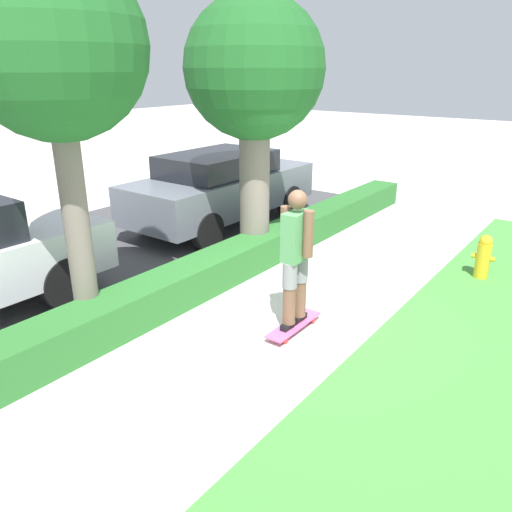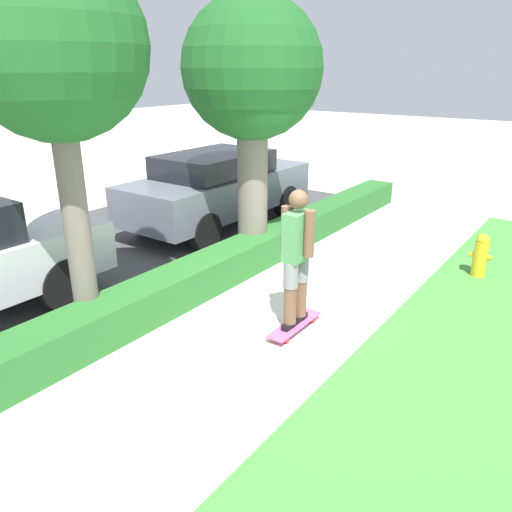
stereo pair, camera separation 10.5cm
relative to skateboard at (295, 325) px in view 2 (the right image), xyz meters
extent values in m
plane|color=beige|center=(0.34, 0.15, -0.08)|extent=(60.00, 60.00, 0.00)
cube|color=#474749|center=(0.34, 4.35, -0.08)|extent=(13.09, 5.00, 0.01)
cube|color=#2D702D|center=(0.34, 1.75, 0.17)|extent=(13.09, 0.60, 0.50)
cube|color=#DB5B93|center=(0.00, 0.00, 0.01)|extent=(0.95, 0.24, 0.02)
cylinder|color=red|center=(0.32, -0.09, -0.04)|extent=(0.08, 0.04, 0.08)
cylinder|color=red|center=(0.32, 0.09, -0.04)|extent=(0.08, 0.04, 0.08)
cylinder|color=red|center=(-0.32, -0.09, -0.04)|extent=(0.08, 0.04, 0.08)
cylinder|color=red|center=(-0.32, 0.09, -0.04)|extent=(0.08, 0.04, 0.08)
cube|color=black|center=(-0.12, 0.00, 0.05)|extent=(0.26, 0.09, 0.07)
cylinder|color=brown|center=(-0.12, 0.00, 0.49)|extent=(0.16, 0.16, 0.80)
cylinder|color=gray|center=(-0.12, 0.00, 0.73)|extent=(0.18, 0.18, 0.32)
cube|color=black|center=(0.12, 0.00, 0.05)|extent=(0.26, 0.09, 0.07)
cylinder|color=brown|center=(0.12, 0.00, 0.49)|extent=(0.16, 0.16, 0.80)
cylinder|color=gray|center=(0.12, 0.00, 0.73)|extent=(0.18, 0.18, 0.32)
cube|color=#519356|center=(0.00, 0.00, 1.19)|extent=(0.38, 0.21, 0.59)
cylinder|color=brown|center=(0.00, -0.16, 1.25)|extent=(0.13, 0.13, 0.56)
cylinder|color=brown|center=(0.00, 0.16, 1.25)|extent=(0.13, 0.13, 0.56)
sphere|color=brown|center=(0.00, 0.00, 1.63)|extent=(0.23, 0.23, 0.23)
cylinder|color=#70665B|center=(-1.55, 2.06, 1.32)|extent=(0.30, 0.30, 2.80)
sphere|color=#1E5B23|center=(-1.55, 2.06, 3.27)|extent=(1.98, 1.98, 1.98)
cylinder|color=#70665B|center=(1.77, 1.96, 1.18)|extent=(0.50, 0.50, 2.53)
sphere|color=#1E5B23|center=(1.77, 1.96, 3.05)|extent=(2.19, 2.19, 2.19)
cylinder|color=black|center=(-1.31, 2.89, 0.29)|extent=(0.74, 0.23, 0.74)
cube|color=slate|center=(2.97, 3.69, 0.64)|extent=(4.39, 1.74, 0.75)
cube|color=black|center=(2.84, 3.69, 1.24)|extent=(2.28, 1.52, 0.44)
cylinder|color=black|center=(4.32, 2.91, 0.27)|extent=(0.70, 0.21, 0.70)
cylinder|color=black|center=(4.32, 4.48, 0.27)|extent=(0.70, 0.21, 0.70)
cylinder|color=black|center=(1.61, 2.91, 0.27)|extent=(0.70, 0.21, 0.70)
cylinder|color=black|center=(1.61, 4.48, 0.27)|extent=(0.70, 0.21, 0.70)
cylinder|color=gold|center=(3.23, -1.44, 0.21)|extent=(0.22, 0.22, 0.57)
sphere|color=gold|center=(3.23, -1.44, 0.54)|extent=(0.19, 0.19, 0.19)
cylinder|color=gold|center=(3.23, -1.55, 0.26)|extent=(0.08, 0.13, 0.08)
cylinder|color=gold|center=(3.23, -1.34, 0.26)|extent=(0.08, 0.13, 0.08)
camera|label=1|loc=(-4.76, -2.97, 3.05)|focal=35.00mm
camera|label=2|loc=(-4.82, -2.88, 3.05)|focal=35.00mm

